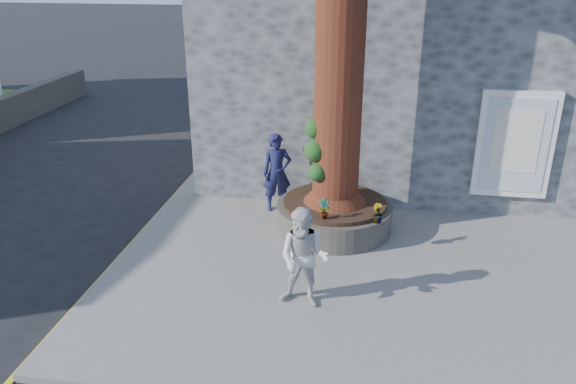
# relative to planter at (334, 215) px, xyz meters

# --- Properties ---
(ground) EXTENTS (120.00, 120.00, 0.00)m
(ground) POSITION_rel_planter_xyz_m (-0.80, -2.00, -0.41)
(ground) COLOR black
(ground) RESTS_ON ground
(pavement) EXTENTS (9.00, 8.00, 0.12)m
(pavement) POSITION_rel_planter_xyz_m (0.70, -1.00, -0.35)
(pavement) COLOR slate
(pavement) RESTS_ON ground
(yellow_line) EXTENTS (0.10, 30.00, 0.01)m
(yellow_line) POSITION_rel_planter_xyz_m (-3.85, -1.00, -0.41)
(yellow_line) COLOR yellow
(yellow_line) RESTS_ON ground
(stone_shop) EXTENTS (10.30, 8.30, 6.30)m
(stone_shop) POSITION_rel_planter_xyz_m (1.70, 5.20, 2.75)
(stone_shop) COLOR #434648
(stone_shop) RESTS_ON ground
(planter) EXTENTS (2.30, 2.30, 0.60)m
(planter) POSITION_rel_planter_xyz_m (0.00, 0.00, 0.00)
(planter) COLOR black
(planter) RESTS_ON pavement
(man) EXTENTS (0.71, 0.57, 1.69)m
(man) POSITION_rel_planter_xyz_m (-1.30, 0.75, 0.55)
(man) COLOR #171840
(man) RESTS_ON pavement
(woman) EXTENTS (0.87, 0.72, 1.64)m
(woman) POSITION_rel_planter_xyz_m (-0.25, -2.77, 0.53)
(woman) COLOR beige
(woman) RESTS_ON pavement
(shopping_bag) EXTENTS (0.22, 0.17, 0.28)m
(shopping_bag) POSITION_rel_planter_xyz_m (-1.10, 0.69, -0.15)
(shopping_bag) COLOR white
(shopping_bag) RESTS_ON pavement
(plant_a) EXTENTS (0.23, 0.18, 0.40)m
(plant_a) POSITION_rel_planter_xyz_m (-0.13, -0.85, 0.51)
(plant_a) COLOR gray
(plant_a) RESTS_ON planter
(plant_b) EXTENTS (0.27, 0.27, 0.36)m
(plant_b) POSITION_rel_planter_xyz_m (0.85, -0.85, 0.49)
(plant_b) COLOR gray
(plant_b) RESTS_ON planter
(plant_c) EXTENTS (0.25, 0.25, 0.32)m
(plant_c) POSITION_rel_planter_xyz_m (0.85, -0.85, 0.47)
(plant_c) COLOR gray
(plant_c) RESTS_ON planter
(plant_d) EXTENTS (0.34, 0.36, 0.32)m
(plant_d) POSITION_rel_planter_xyz_m (-0.43, 0.85, 0.47)
(plant_d) COLOR gray
(plant_d) RESTS_ON planter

